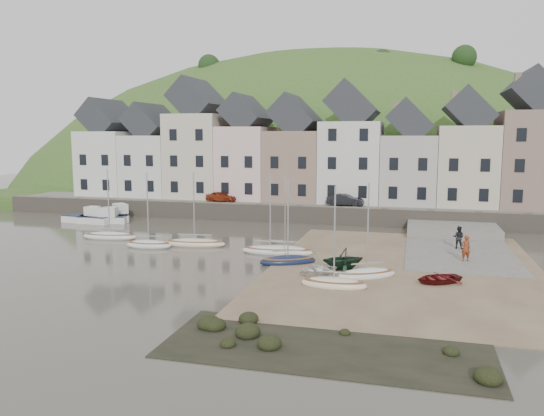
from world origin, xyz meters
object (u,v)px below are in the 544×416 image
(rowboat_white, at_px, (317,269))
(car_left, at_px, (221,197))
(car_right, at_px, (345,200))
(rowboat_red, at_px, (438,278))
(person_red, at_px, (466,248))
(person_dark, at_px, (458,237))
(rowboat_green, at_px, (343,259))
(sailboat_0, at_px, (110,236))

(rowboat_white, distance_m, car_left, 27.29)
(rowboat_white, distance_m, car_right, 22.79)
(rowboat_red, xyz_separation_m, car_left, (-22.64, 22.93, 1.82))
(rowboat_red, height_order, person_red, person_red)
(rowboat_red, height_order, car_right, car_right)
(rowboat_red, bearing_deg, person_dark, 137.45)
(rowboat_green, xyz_separation_m, person_red, (8.19, 4.43, 0.25))
(car_left, height_order, car_right, car_right)
(rowboat_white, height_order, person_dark, person_dark)
(person_dark, relative_size, car_left, 0.52)
(rowboat_white, xyz_separation_m, rowboat_red, (7.58, -0.24, 0.01))
(car_left, bearing_deg, sailboat_0, 169.89)
(rowboat_red, distance_m, person_dark, 10.81)
(rowboat_green, bearing_deg, car_right, 159.66)
(person_dark, height_order, car_right, car_right)
(person_dark, distance_m, car_right, 16.27)
(sailboat_0, xyz_separation_m, car_right, (18.75, 15.33, 1.98))
(person_red, bearing_deg, rowboat_white, 11.29)
(rowboat_white, xyz_separation_m, rowboat_green, (1.50, 1.58, 0.46))
(rowboat_red, xyz_separation_m, person_dark, (1.94, 10.61, 0.66))
(rowboat_white, height_order, car_right, car_right)
(sailboat_0, height_order, person_dark, sailboat_0)
(sailboat_0, relative_size, person_dark, 3.50)
(sailboat_0, xyz_separation_m, car_left, (4.73, 15.33, 1.93))
(sailboat_0, bearing_deg, car_left, 72.86)
(sailboat_0, distance_m, rowboat_white, 21.11)
(rowboat_red, relative_size, person_red, 1.57)
(rowboat_green, relative_size, car_left, 0.82)
(rowboat_white, bearing_deg, car_right, 135.24)
(car_left, bearing_deg, car_right, -82.96)
(sailboat_0, height_order, person_red, sailboat_0)
(sailboat_0, relative_size, car_left, 1.84)
(rowboat_green, distance_m, rowboat_red, 6.36)
(rowboat_green, xyz_separation_m, person_dark, (8.02, 8.78, 0.22))
(person_red, relative_size, person_dark, 1.04)
(rowboat_red, xyz_separation_m, car_right, (-8.62, 22.93, 1.88))
(rowboat_white, bearing_deg, rowboat_red, 40.80)
(person_dark, xyz_separation_m, car_left, (-24.58, 12.32, 1.16))
(sailboat_0, height_order, rowboat_red, sailboat_0)
(rowboat_white, bearing_deg, rowboat_green, 89.22)
(rowboat_green, height_order, person_dark, person_dark)
(car_left, distance_m, car_right, 14.02)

